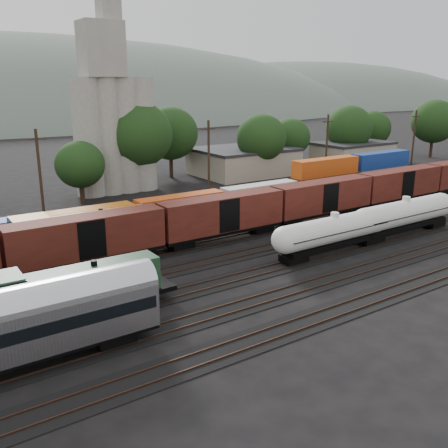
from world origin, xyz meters
TOP-DOWN VIEW (x-y plane):
  - ground at (0.00, 0.00)m, footprint 600.00×600.00m
  - tracks at (0.00, 0.00)m, footprint 180.00×33.20m
  - green_locomotive at (-18.10, -5.00)m, footprint 16.39×2.89m
  - tank_car_a at (10.19, -5.00)m, footprint 15.89×2.84m
  - tank_car_b at (21.73, -5.00)m, footprint 16.62×2.98m
  - orange_locomotive at (-12.02, 10.00)m, footprint 17.31×2.89m
  - boxcar_string at (10.72, 5.00)m, footprint 184.40×2.90m
  - container_wall at (-15.81, 15.00)m, footprint 160.00×2.60m
  - grain_silo at (3.28, 36.00)m, footprint 13.40×5.00m
  - industrial_sheds at (6.63, 35.25)m, footprint 119.38×17.26m
  - tree_band at (-1.62, 36.07)m, footprint 167.09×22.47m
  - utility_poles at (0.00, 22.00)m, footprint 122.20×0.36m

SIDE VIEW (x-z plane):
  - ground at x=0.00m, z-range 0.00..0.00m
  - tracks at x=0.00m, z-range -0.05..0.15m
  - orange_locomotive at x=-12.02m, z-range 0.31..4.64m
  - green_locomotive at x=-18.10m, z-range 0.31..4.65m
  - tank_car_a at x=10.19m, z-range 0.41..4.57m
  - industrial_sheds at x=6.63m, z-range 0.01..5.11m
  - tank_car_b at x=21.73m, z-range 0.42..4.77m
  - container_wall at x=-15.81m, z-range -0.27..5.53m
  - boxcar_string at x=10.72m, z-range 1.02..5.22m
  - utility_poles at x=0.00m, z-range 0.21..12.21m
  - tree_band at x=-1.62m, z-range 0.78..15.10m
  - grain_silo at x=3.28m, z-range -3.24..25.76m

